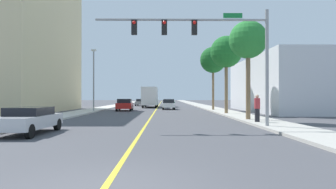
% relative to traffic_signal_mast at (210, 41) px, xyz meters
% --- Properties ---
extents(ground, '(192.00, 192.00, 0.00)m').
position_rel_traffic_signal_mast_xyz_m(ground, '(-3.83, 30.96, -5.06)').
color(ground, '#47474C').
extents(sidewalk_left, '(2.77, 168.00, 0.15)m').
position_rel_traffic_signal_mast_xyz_m(sidewalk_left, '(-11.92, 30.96, -4.98)').
color(sidewalk_left, beige).
rests_on(sidewalk_left, ground).
extents(sidewalk_right, '(2.77, 168.00, 0.15)m').
position_rel_traffic_signal_mast_xyz_m(sidewalk_right, '(4.27, 30.96, -4.98)').
color(sidewalk_right, '#B2ADA3').
rests_on(sidewalk_right, ground).
extents(lane_marking_center, '(0.16, 144.00, 0.01)m').
position_rel_traffic_signal_mast_xyz_m(lane_marking_center, '(-3.83, 30.96, -5.06)').
color(lane_marking_center, yellow).
rests_on(lane_marking_center, ground).
extents(building_left_near, '(11.10, 18.86, 16.67)m').
position_rel_traffic_signal_mast_xyz_m(building_left_near, '(-20.87, 18.68, 3.27)').
color(building_left_near, beige).
rests_on(building_left_near, ground).
extents(building_right_near, '(16.83, 19.46, 6.53)m').
position_rel_traffic_signal_mast_xyz_m(building_right_near, '(16.08, 19.22, -1.80)').
color(building_right_near, silver).
rests_on(building_right_near, ground).
extents(traffic_signal_mast, '(9.98, 0.36, 6.70)m').
position_rel_traffic_signal_mast_xyz_m(traffic_signal_mast, '(0.00, 0.00, 0.00)').
color(traffic_signal_mast, gray).
rests_on(traffic_signal_mast, sidewalk_right).
extents(street_lamp, '(0.56, 0.28, 7.26)m').
position_rel_traffic_signal_mast_xyz_m(street_lamp, '(-11.04, 18.05, -0.86)').
color(street_lamp, gray).
rests_on(street_lamp, sidewalk_left).
extents(palm_near, '(2.81, 2.81, 7.32)m').
position_rel_traffic_signal_mast_xyz_m(palm_near, '(3.57, 4.88, 0.91)').
color(palm_near, brown).
rests_on(palm_near, sidewalk_right).
extents(palm_mid, '(3.21, 3.21, 7.81)m').
position_rel_traffic_signal_mast_xyz_m(palm_mid, '(3.60, 12.82, 1.23)').
color(palm_mid, brown).
rests_on(palm_mid, sidewalk_right).
extents(palm_far, '(3.34, 3.34, 8.04)m').
position_rel_traffic_signal_mast_xyz_m(palm_far, '(3.58, 20.75, 1.41)').
color(palm_far, brown).
rests_on(palm_far, sidewalk_right).
extents(car_green, '(2.10, 4.30, 1.38)m').
position_rel_traffic_signal_mast_xyz_m(car_green, '(-1.85, 33.88, -4.33)').
color(car_green, '#196638').
rests_on(car_green, ground).
extents(car_silver, '(1.88, 4.34, 1.31)m').
position_rel_traffic_signal_mast_xyz_m(car_silver, '(-9.29, -2.38, -4.35)').
color(car_silver, '#BCBCC1').
rests_on(car_silver, ground).
extents(car_white, '(1.82, 4.09, 1.41)m').
position_rel_traffic_signal_mast_xyz_m(car_white, '(-2.11, 24.82, -4.33)').
color(car_white, white).
rests_on(car_white, ground).
extents(car_gray, '(1.95, 4.37, 1.33)m').
position_rel_traffic_signal_mast_xyz_m(car_gray, '(-7.27, 40.41, -4.36)').
color(car_gray, slate).
rests_on(car_gray, ground).
extents(car_red, '(2.09, 4.44, 1.52)m').
position_rel_traffic_signal_mast_xyz_m(car_red, '(-7.74, 20.84, -4.27)').
color(car_red, red).
rests_on(car_red, ground).
extents(delivery_truck, '(2.47, 8.55, 3.33)m').
position_rel_traffic_signal_mast_xyz_m(delivery_truck, '(-5.04, 32.20, -3.31)').
color(delivery_truck, silver).
rests_on(delivery_truck, ground).
extents(pedestrian, '(0.38, 0.38, 1.81)m').
position_rel_traffic_signal_mast_xyz_m(pedestrian, '(3.54, 2.63, -4.00)').
color(pedestrian, black).
rests_on(pedestrian, sidewalk_right).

